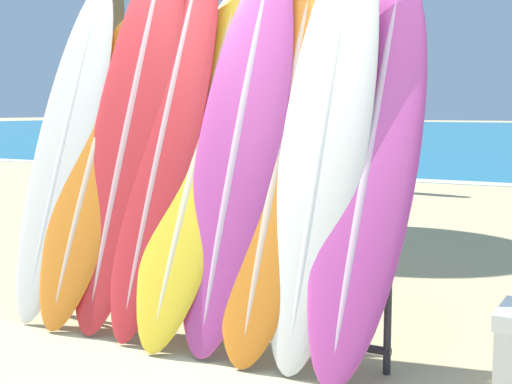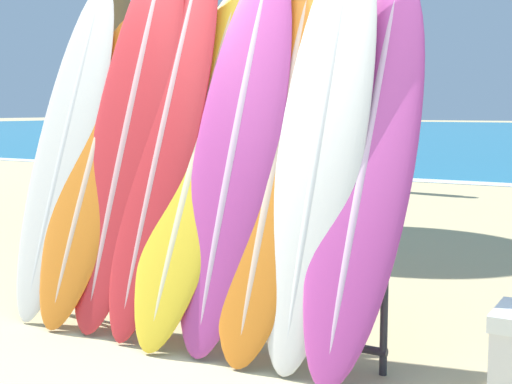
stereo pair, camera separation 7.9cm
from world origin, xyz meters
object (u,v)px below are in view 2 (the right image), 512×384
(surfboard_slot_3, at_px, (165,132))
(surfboard_slot_4, at_px, (196,158))
(surfboard_slot_2, at_px, (130,125))
(person_near_water, at_px, (379,133))
(surfboard_slot_7, at_px, (321,140))
(surfboard_slot_0, at_px, (66,145))
(person_far_left, at_px, (234,147))
(surfboard_slot_6, at_px, (277,159))
(surfboard_slot_8, at_px, (365,166))
(surfboard_slot_1, at_px, (93,165))
(surfboard_rack, at_px, (189,267))
(surfboard_slot_5, at_px, (236,147))

(surfboard_slot_3, bearing_deg, surfboard_slot_4, -7.15)
(surfboard_slot_2, relative_size, person_near_water, 1.43)
(surfboard_slot_2, height_order, surfboard_slot_7, surfboard_slot_2)
(surfboard_slot_0, xyz_separation_m, person_far_left, (-1.61, 4.77, -0.29))
(surfboard_slot_4, distance_m, surfboard_slot_6, 0.55)
(surfboard_slot_8, bearing_deg, surfboard_slot_1, -178.70)
(surfboard_slot_7, relative_size, surfboard_slot_8, 1.12)
(surfboard_slot_1, distance_m, surfboard_slot_7, 1.61)
(surfboard_slot_4, bearing_deg, surfboard_slot_6, -0.52)
(surfboard_slot_0, relative_size, surfboard_slot_1, 1.12)
(surfboard_slot_0, xyz_separation_m, surfboard_slot_7, (1.86, 0.02, 0.07))
(surfboard_slot_3, bearing_deg, surfboard_slot_7, -0.94)
(surfboard_slot_3, xyz_separation_m, person_far_left, (-2.41, 4.73, -0.38))
(surfboard_rack, distance_m, surfboard_slot_2, 1.01)
(surfboard_slot_3, relative_size, person_near_water, 1.39)
(surfboard_slot_7, distance_m, person_near_water, 8.20)
(surfboard_rack, height_order, surfboard_slot_5, surfboard_slot_5)
(surfboard_slot_6, xyz_separation_m, person_far_left, (-3.21, 4.77, -0.25))
(surfboard_slot_5, bearing_deg, surfboard_slot_3, 176.16)
(surfboard_slot_1, relative_size, person_far_left, 1.30)
(surfboard_slot_4, xyz_separation_m, person_far_left, (-2.66, 4.76, -0.23))
(surfboard_slot_1, xyz_separation_m, surfboard_slot_8, (1.85, 0.04, 0.06))
(surfboard_slot_0, bearing_deg, surfboard_slot_1, -7.75)
(surfboard_slot_0, bearing_deg, surfboard_rack, -5.56)
(surfboard_slot_8, bearing_deg, surfboard_slot_2, 178.67)
(surfboard_slot_7, xyz_separation_m, person_far_left, (-3.48, 4.75, -0.36))
(person_near_water, distance_m, person_far_left, 3.20)
(surfboard_slot_0, distance_m, person_far_left, 5.04)
(surfboard_rack, distance_m, surfboard_slot_7, 1.11)
(surfboard_slot_1, relative_size, surfboard_slot_3, 0.82)
(surfboard_slot_3, height_order, person_far_left, surfboard_slot_3)
(surfboard_slot_7, bearing_deg, person_near_water, 107.90)
(surfboard_slot_2, distance_m, person_far_left, 5.20)
(surfboard_slot_0, relative_size, surfboard_slot_8, 1.06)
(surfboard_rack, height_order, surfboard_slot_0, surfboard_slot_0)
(surfboard_slot_3, bearing_deg, surfboard_slot_1, -171.87)
(surfboard_slot_1, xyz_separation_m, person_near_water, (-0.93, 7.86, -0.04))
(surfboard_slot_6, distance_m, surfboard_slot_7, 0.29)
(surfboard_slot_6, bearing_deg, surfboard_slot_3, 177.37)
(surfboard_slot_3, height_order, surfboard_slot_7, surfboard_slot_3)
(surfboard_slot_6, relative_size, person_far_left, 1.41)
(surfboard_slot_0, bearing_deg, person_near_water, 94.80)
(surfboard_slot_4, height_order, person_far_left, surfboard_slot_4)
(surfboard_slot_2, bearing_deg, surfboard_slot_0, -175.29)
(surfboard_slot_2, height_order, surfboard_slot_5, surfboard_slot_2)
(surfboard_rack, bearing_deg, surfboard_slot_8, 5.89)
(surfboard_slot_6, height_order, surfboard_slot_7, surfboard_slot_7)
(surfboard_slot_0, relative_size, person_far_left, 1.46)
(surfboard_slot_1, bearing_deg, surfboard_slot_5, 2.12)
(surfboard_slot_1, distance_m, surfboard_slot_6, 1.33)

